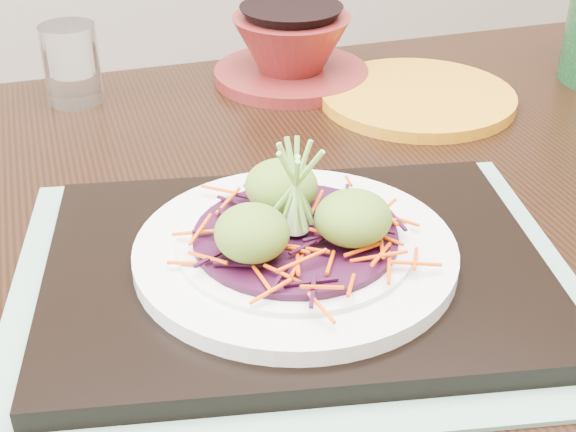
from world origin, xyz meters
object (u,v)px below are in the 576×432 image
object	(u,v)px
serving_tray	(295,268)
dining_table	(270,313)
white_plate	(295,250)
yellow_plate	(417,97)
terracotta_bowl_set	(291,52)
water_glass	(72,64)

from	to	relation	value
serving_tray	dining_table	bearing A→B (deg)	97.15
white_plate	yellow_plate	bearing A→B (deg)	52.25
dining_table	white_plate	distance (m)	0.15
terracotta_bowl_set	yellow_plate	xyz separation A→B (m)	(0.12, -0.10, -0.03)
dining_table	white_plate	xyz separation A→B (m)	(-0.00, -0.09, 0.13)
white_plate	terracotta_bowl_set	world-z (taller)	terracotta_bowl_set
yellow_plate	terracotta_bowl_set	bearing A→B (deg)	138.35
white_plate	water_glass	bearing A→B (deg)	109.53
dining_table	serving_tray	xyz separation A→B (m)	(-0.00, -0.09, 0.11)
serving_tray	white_plate	world-z (taller)	white_plate
white_plate	yellow_plate	xyz separation A→B (m)	(0.22, 0.29, -0.02)
water_glass	terracotta_bowl_set	xyz separation A→B (m)	(0.25, -0.00, -0.01)
terracotta_bowl_set	yellow_plate	distance (m)	0.16
serving_tray	terracotta_bowl_set	distance (m)	0.41
dining_table	yellow_plate	distance (m)	0.32
white_plate	yellow_plate	world-z (taller)	white_plate
dining_table	water_glass	distance (m)	0.37
water_glass	terracotta_bowl_set	distance (m)	0.25
white_plate	water_glass	xyz separation A→B (m)	(-0.14, 0.40, 0.02)
water_glass	yellow_plate	xyz separation A→B (m)	(0.37, -0.11, -0.04)
serving_tray	white_plate	size ratio (longest dim) A/B	1.54
white_plate	water_glass	size ratio (longest dim) A/B	2.74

